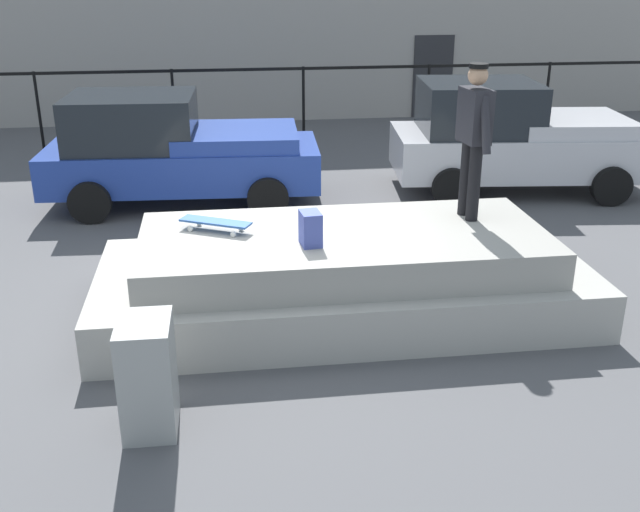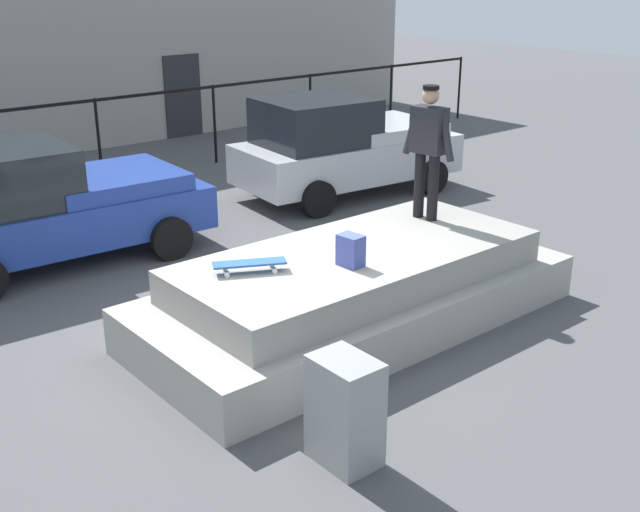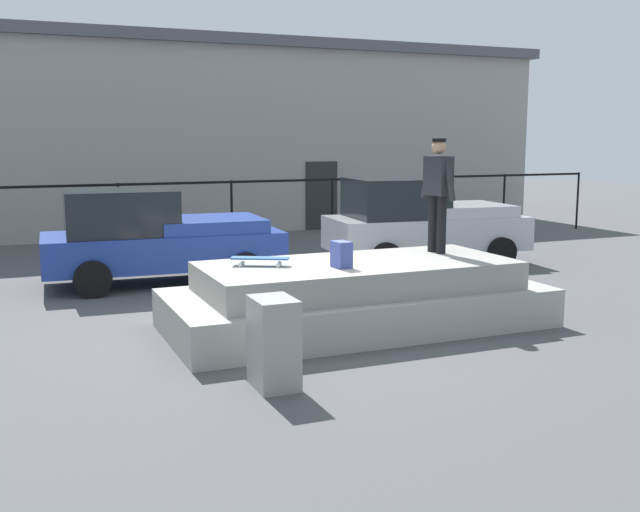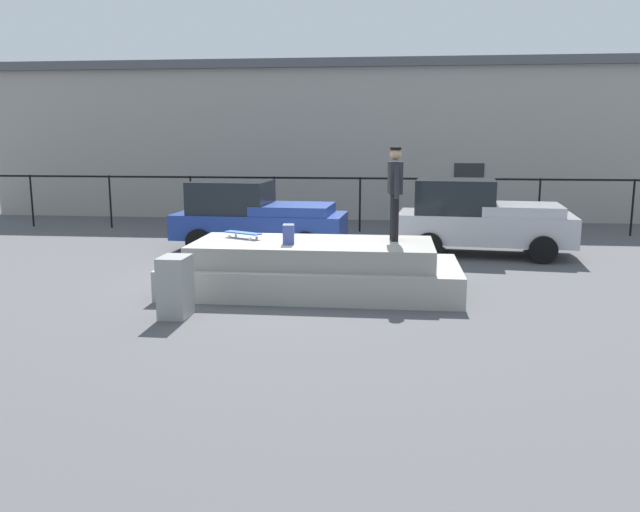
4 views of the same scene
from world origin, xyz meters
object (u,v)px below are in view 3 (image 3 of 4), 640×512
Objects in this scene: car_silver_pickup_mid at (420,222)px; car_blue_pickup_near at (156,237)px; skateboarder at (438,187)px; skateboard at (260,259)px; utility_box at (274,343)px; backpack at (341,254)px.

car_blue_pickup_near is at bearing 179.74° from car_silver_pickup_mid.
skateboarder is 2.16× the size of skateboard.
car_silver_pickup_mid is at bearing -0.26° from car_blue_pickup_near.
car_silver_pickup_mid is 8.48m from utility_box.
car_blue_pickup_near is at bearing 13.15° from backpack.
skateboarder is at bearing 1.78° from skateboard.
skateboarder reaches higher than car_blue_pickup_near.
car_silver_pickup_mid is 4.38× the size of utility_box.
utility_box is at bearing 130.81° from backpack.
skateboard is at bearing -80.97° from car_blue_pickup_near.
utility_box is (-5.59, -6.36, -0.42)m from car_silver_pickup_mid.
skateboarder is 4.83× the size of backpack.
car_silver_pickup_mid is (4.99, 4.12, -0.13)m from skateboard.
car_blue_pickup_near is 1.01× the size of car_silver_pickup_mid.
car_silver_pickup_mid is at bearing 39.51° from skateboard.
car_blue_pickup_near is at bearing 131.22° from skateboarder.
skateboard is 0.18× the size of car_silver_pickup_mid.
car_blue_pickup_near is at bearing 99.03° from skateboard.
skateboarder is 5.49m from car_blue_pickup_near.
car_silver_pickup_mid is at bearing 62.46° from skateboarder.
utility_box is (-0.60, -2.25, -0.55)m from skateboard.
skateboarder is 4.45m from utility_box.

